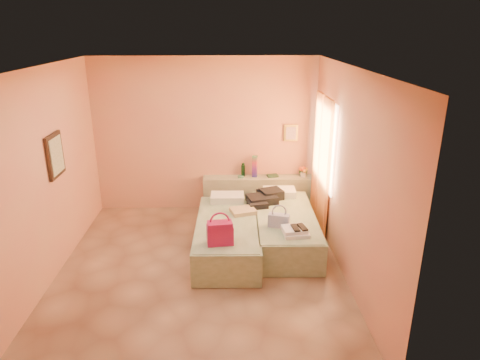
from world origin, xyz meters
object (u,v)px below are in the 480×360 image
object	(u,v)px
headboard_ledge	(259,193)
water_bottle	(243,170)
blue_handbag	(279,220)
towel_stack	(296,231)
magenta_handbag	(220,232)
bed_right	(285,229)
bed_left	(228,236)
green_book	(273,176)
flower_vase	(303,171)

from	to	relation	value
headboard_ledge	water_bottle	xyz separation A→B (m)	(-0.29, 0.05, 0.45)
blue_handbag	towel_stack	world-z (taller)	blue_handbag
headboard_ledge	magenta_handbag	bearing A→B (deg)	-107.00
headboard_ledge	bed_right	xyz separation A→B (m)	(0.31, -1.34, -0.08)
bed_left	blue_handbag	bearing A→B (deg)	-13.20
green_book	blue_handbag	distance (m)	1.79
magenta_handbag	bed_left	bearing A→B (deg)	74.34
green_book	magenta_handbag	bearing A→B (deg)	-123.20
headboard_ledge	bed_right	distance (m)	1.38
headboard_ledge	magenta_handbag	xyz separation A→B (m)	(-0.69, -2.25, 0.34)
towel_stack	headboard_ledge	bearing A→B (deg)	100.51
bed_right	blue_handbag	bearing A→B (deg)	-108.67
bed_left	flower_vase	xyz separation A→B (m)	(1.40, 1.56, 0.52)
water_bottle	blue_handbag	size ratio (longest dim) A/B	0.81
flower_vase	towel_stack	bearing A→B (deg)	-102.31
blue_handbag	towel_stack	distance (m)	0.34
bed_left	flower_vase	distance (m)	2.16
headboard_ledge	towel_stack	bearing A→B (deg)	-79.49
bed_right	green_book	bearing A→B (deg)	93.71
green_book	magenta_handbag	world-z (taller)	magenta_handbag
water_bottle	blue_handbag	xyz separation A→B (m)	(0.45, -1.81, -0.18)
bed_left	bed_right	size ratio (longest dim) A/B	1.00
green_book	headboard_ledge	bearing A→B (deg)	175.18
headboard_ledge	bed_left	distance (m)	1.67
towel_stack	water_bottle	bearing A→B (deg)	107.78
headboard_ledge	water_bottle	world-z (taller)	water_bottle
green_book	magenta_handbag	size ratio (longest dim) A/B	0.56
water_bottle	blue_handbag	distance (m)	1.87
flower_vase	towel_stack	distance (m)	2.08
flower_vase	blue_handbag	distance (m)	1.88
headboard_ledge	green_book	xyz separation A→B (m)	(0.26, 0.03, 0.34)
flower_vase	blue_handbag	xyz separation A→B (m)	(-0.65, -1.75, -0.17)
bed_right	green_book	xyz separation A→B (m)	(-0.06, 1.37, 0.42)
headboard_ledge	water_bottle	distance (m)	0.54
towel_stack	magenta_handbag	bearing A→B (deg)	-168.04
green_book	towel_stack	bearing A→B (deg)	-97.34
bed_right	green_book	distance (m)	1.43
bed_right	flower_vase	bearing A→B (deg)	70.65
headboard_ledge	blue_handbag	xyz separation A→B (m)	(0.16, -1.76, 0.27)
bed_right	blue_handbag	distance (m)	0.56
bed_right	blue_handbag	size ratio (longest dim) A/B	6.60
water_bottle	flower_vase	size ratio (longest dim) A/B	1.04
bed_right	flower_vase	distance (m)	1.52
flower_vase	blue_handbag	size ratio (longest dim) A/B	0.78
green_book	bed_right	bearing A→B (deg)	-98.22
blue_handbag	headboard_ledge	bearing A→B (deg)	110.86
bed_left	flower_vase	bearing A→B (deg)	49.28
bed_left	green_book	distance (m)	1.85
bed_right	magenta_handbag	world-z (taller)	magenta_handbag
green_book	towel_stack	size ratio (longest dim) A/B	0.56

